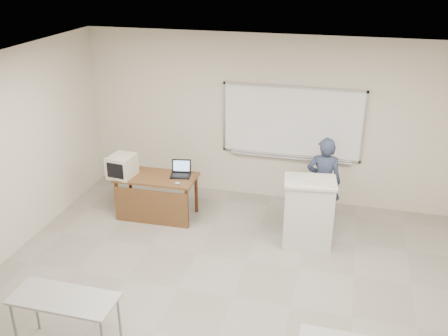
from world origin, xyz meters
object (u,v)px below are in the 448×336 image
(podium, at_px, (308,212))
(keyboard, at_px, (320,184))
(instructor_desk, at_px, (154,191))
(presenter, at_px, (323,182))
(crt_monitor, at_px, (122,166))
(whiteboard, at_px, (292,123))
(laptop, at_px, (181,172))
(mouse, at_px, (177,183))

(podium, bearing_deg, keyboard, -46.17)
(instructor_desk, relative_size, presenter, 0.87)
(podium, xyz_separation_m, crt_monitor, (-3.15, 0.12, 0.38))
(instructor_desk, distance_m, keyboard, 2.82)
(whiteboard, xyz_separation_m, laptop, (-1.70, -1.06, -0.67))
(crt_monitor, height_order, laptop, crt_monitor)
(podium, xyz_separation_m, laptop, (-2.20, 0.40, 0.26))
(laptop, bearing_deg, whiteboard, 21.43)
(crt_monitor, relative_size, mouse, 5.20)
(laptop, height_order, presenter, presenter)
(crt_monitor, distance_m, mouse, 1.02)
(podium, xyz_separation_m, mouse, (-2.15, 0.05, 0.22))
(crt_monitor, bearing_deg, presenter, 15.55)
(mouse, height_order, presenter, presenter)
(instructor_desk, bearing_deg, podium, -4.57)
(presenter, bearing_deg, mouse, 13.81)
(instructor_desk, height_order, crt_monitor, crt_monitor)
(instructor_desk, xyz_separation_m, keyboard, (2.75, -0.26, 0.57))
(keyboard, bearing_deg, instructor_desk, 177.93)
(crt_monitor, bearing_deg, laptop, 22.57)
(whiteboard, height_order, podium, whiteboard)
(whiteboard, height_order, mouse, whiteboard)
(laptop, xyz_separation_m, mouse, (0.05, -0.36, -0.04))
(podium, bearing_deg, laptop, 162.10)
(instructor_desk, height_order, laptop, laptop)
(whiteboard, bearing_deg, podium, -71.19)
(instructor_desk, bearing_deg, whiteboard, 30.81)
(mouse, bearing_deg, crt_monitor, 155.20)
(whiteboard, xyz_separation_m, podium, (0.50, -1.47, -0.93))
(podium, height_order, mouse, podium)
(podium, distance_m, presenter, 0.73)
(crt_monitor, height_order, mouse, crt_monitor)
(keyboard, distance_m, presenter, 0.86)
(keyboard, xyz_separation_m, presenter, (0.01, 0.79, -0.33))
(podium, xyz_separation_m, keyboard, (0.15, -0.12, 0.56))
(whiteboard, height_order, keyboard, whiteboard)
(whiteboard, relative_size, crt_monitor, 5.52)
(presenter, bearing_deg, podium, 75.03)
(instructor_desk, relative_size, mouse, 15.67)
(whiteboard, relative_size, mouse, 28.66)
(laptop, relative_size, mouse, 3.79)
(whiteboard, bearing_deg, keyboard, -67.74)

